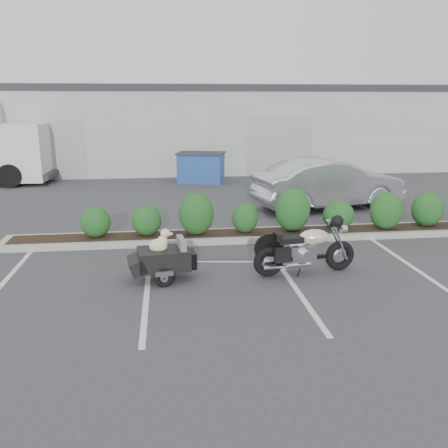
{
  "coord_description": "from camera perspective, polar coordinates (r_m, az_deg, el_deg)",
  "views": [
    {
      "loc": [
        -1.08,
        -8.97,
        3.35
      ],
      "look_at": [
        0.11,
        0.83,
        0.75
      ],
      "focal_mm": 38.0,
      "sensor_mm": 36.0,
      "label": 1
    }
  ],
  "objects": [
    {
      "name": "pet_trailer",
      "position": [
        9.11,
        -7.37,
        -4.08
      ],
      "size": [
        1.72,
        0.97,
        1.01
      ],
      "rotation": [
        0.0,
        0.0,
        0.12
      ],
      "color": "black",
      "rests_on": "ground"
    },
    {
      "name": "ground",
      "position": [
        9.64,
        -0.07,
        -5.58
      ],
      "size": [
        90.0,
        90.0,
        0.0
      ],
      "primitive_type": "plane",
      "color": "#38383A",
      "rests_on": "ground"
    },
    {
      "name": "planter_kerb",
      "position": [
        11.83,
        3.47,
        -1.35
      ],
      "size": [
        12.0,
        1.0,
        0.15
      ],
      "primitive_type": "cube",
      "color": "#9E9E93",
      "rests_on": "ground"
    },
    {
      "name": "dumpster",
      "position": [
        19.79,
        -2.77,
        6.83
      ],
      "size": [
        2.16,
        1.75,
        1.24
      ],
      "rotation": [
        0.0,
        0.0,
        -0.27
      ],
      "color": "navy",
      "rests_on": "ground"
    },
    {
      "name": "building",
      "position": [
        26.03,
        -4.65,
        11.73
      ],
      "size": [
        26.0,
        10.0,
        4.0
      ],
      "primitive_type": "cube",
      "color": "#9EA099",
      "rests_on": "ground"
    },
    {
      "name": "motorcycle",
      "position": [
        9.45,
        9.77,
        -3.08
      ],
      "size": [
        2.13,
        0.8,
        1.23
      ],
      "rotation": [
        0.0,
        0.0,
        0.12
      ],
      "color": "black",
      "rests_on": "ground"
    },
    {
      "name": "sedan",
      "position": [
        15.36,
        12.48,
        4.78
      ],
      "size": [
        5.01,
        2.68,
        1.57
      ],
      "primitive_type": "imported",
      "rotation": [
        0.0,
        0.0,
        1.8
      ],
      "color": "#B8B8C0",
      "rests_on": "ground"
    }
  ]
}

